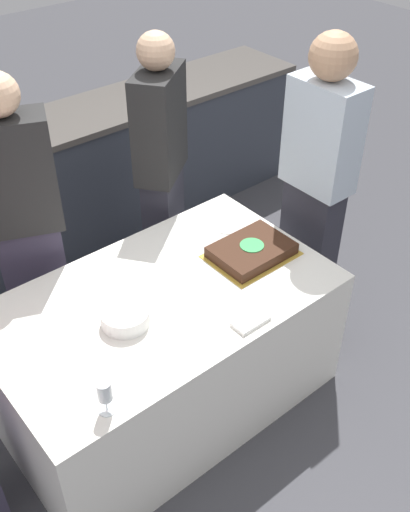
% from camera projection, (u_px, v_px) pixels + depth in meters
% --- Properties ---
extents(ground_plane, '(14.00, 14.00, 0.00)m').
position_uv_depth(ground_plane, '(167.00, 397.00, 3.20)').
color(ground_plane, '#424247').
extents(back_counter, '(4.40, 0.58, 0.92)m').
position_uv_depth(back_counter, '(20.00, 202.00, 3.85)').
color(back_counter, '#333842').
rests_on(back_counter, ground_plane).
extents(dining_table, '(1.60, 0.96, 0.72)m').
position_uv_depth(dining_table, '(164.00, 350.00, 2.97)').
color(dining_table, white).
rests_on(dining_table, ground_plane).
extents(cake, '(0.42, 0.32, 0.07)m').
position_uv_depth(cake, '(252.00, 250.00, 2.97)').
color(cake, gold).
rests_on(cake, dining_table).
extents(plate_stack, '(0.21, 0.21, 0.07)m').
position_uv_depth(plate_stack, '(125.00, 317.00, 2.59)').
color(plate_stack, white).
rests_on(plate_stack, dining_table).
extents(wine_glass, '(0.07, 0.07, 0.15)m').
position_uv_depth(wine_glass, '(105.00, 392.00, 2.18)').
color(wine_glass, white).
rests_on(wine_glass, dining_table).
extents(side_plate_near_cake, '(0.20, 0.20, 0.00)m').
position_uv_depth(side_plate_near_cake, '(228.00, 223.00, 3.20)').
color(side_plate_near_cake, white).
rests_on(side_plate_near_cake, dining_table).
extents(utensil_pile, '(0.17, 0.09, 0.02)m').
position_uv_depth(utensil_pile, '(251.00, 321.00, 2.60)').
color(utensil_pile, white).
rests_on(utensil_pile, dining_table).
extents(person_cutting_cake, '(0.43, 0.39, 1.65)m').
position_uv_depth(person_cutting_cake, '(162.00, 175.00, 3.36)').
color(person_cutting_cake, '#282833').
rests_on(person_cutting_cake, ground_plane).
extents(person_seated_right, '(0.23, 0.37, 1.72)m').
position_uv_depth(person_seated_right, '(316.00, 187.00, 3.15)').
color(person_seated_right, '#282833').
rests_on(person_seated_right, ground_plane).
extents(person_standing_back, '(0.42, 0.33, 1.65)m').
position_uv_depth(person_standing_back, '(27.00, 228.00, 2.94)').
color(person_standing_back, '#383347').
rests_on(person_standing_back, ground_plane).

